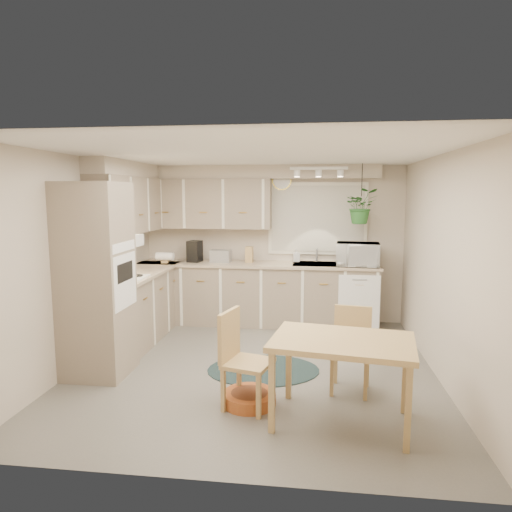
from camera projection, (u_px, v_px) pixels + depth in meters
name	position (u px, v px, depth m)	size (l,w,h in m)	color
floor	(255.00, 368.00, 5.22)	(4.20, 4.20, 0.00)	#636057
ceiling	(255.00, 154.00, 4.89)	(4.20, 4.20, 0.00)	white
wall_back	(272.00, 244.00, 7.12)	(4.00, 0.04, 2.40)	#C1B39F
wall_front	(214.00, 313.00, 2.99)	(4.00, 0.04, 2.40)	#C1B39F
wall_left	(84.00, 261.00, 5.30)	(0.04, 4.20, 2.40)	#C1B39F
wall_right	(442.00, 268.00, 4.81)	(0.04, 4.20, 2.40)	#C1B39F
base_cab_left	(140.00, 306.00, 6.23)	(0.60, 1.85, 0.90)	gray
base_cab_back	(257.00, 295.00, 6.95)	(3.60, 0.60, 0.90)	gray
counter_left	(139.00, 273.00, 6.16)	(0.64, 1.89, 0.04)	tan
counter_back	(257.00, 264.00, 6.88)	(3.64, 0.64, 0.04)	tan
oven_stack	(96.00, 280.00, 4.91)	(0.65, 0.65, 2.10)	gray
wall_oven_face	(125.00, 281.00, 4.87)	(0.02, 0.56, 0.58)	white
upper_cab_left	(131.00, 205.00, 6.18)	(0.35, 2.00, 0.75)	gray
upper_cab_back	(206.00, 204.00, 6.99)	(2.00, 0.35, 0.75)	gray
soffit_left	(128.00, 169.00, 6.12)	(0.30, 2.00, 0.20)	#C1B39F
soffit_back	(258.00, 172.00, 6.85)	(3.60, 0.30, 0.20)	#C1B39F
cooktop	(122.00, 278.00, 5.59)	(0.52, 0.58, 0.02)	white
range_hood	(119.00, 242.00, 5.53)	(0.40, 0.60, 0.14)	white
window_blinds	(317.00, 219.00, 6.95)	(1.40, 0.02, 1.00)	beige
window_frame	(317.00, 219.00, 6.96)	(1.50, 0.02, 1.10)	silver
sink	(317.00, 267.00, 6.78)	(0.70, 0.48, 0.10)	#9D9EA4
dishwasher_front	(359.00, 304.00, 6.46)	(0.58, 0.01, 0.83)	white
track_light_bar	(319.00, 168.00, 6.34)	(0.80, 0.04, 0.04)	white
wall_clock	(282.00, 180.00, 6.94)	(0.30, 0.30, 0.03)	gold
dining_table	(341.00, 381.00, 3.93)	(1.19, 0.79, 0.75)	tan
chair_left	(248.00, 360.00, 4.20)	(0.42, 0.42, 0.91)	tan
chair_back	(351.00, 351.00, 4.54)	(0.39, 0.39, 0.84)	tan
braided_rug	(263.00, 370.00, 5.14)	(1.27, 0.95, 0.01)	black
pet_bed	(249.00, 398.00, 4.31)	(0.50, 0.50, 0.12)	#9E541F
microwave	(358.00, 252.00, 6.58)	(0.61, 0.34, 0.41)	white
soap_bottle	(296.00, 259.00, 6.95)	(0.09, 0.20, 0.09)	white
hanging_plant	(361.00, 210.00, 6.49)	(0.45, 0.50, 0.39)	#2A6629
coffee_maker	(195.00, 251.00, 6.98)	(0.18, 0.22, 0.32)	black
toaster	(221.00, 256.00, 6.96)	(0.31, 0.18, 0.19)	#9D9EA4
knife_block	(249.00, 254.00, 6.93)	(0.11, 0.11, 0.24)	tan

